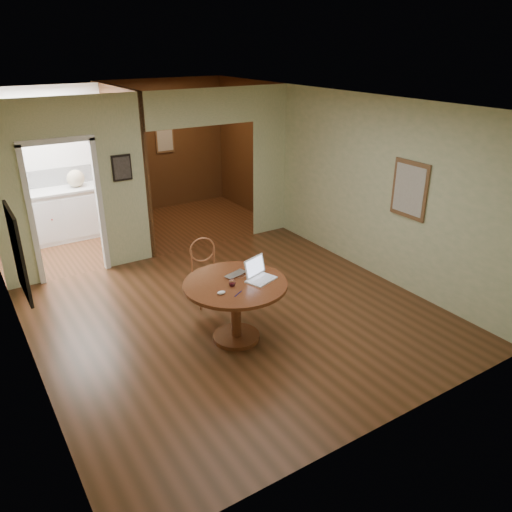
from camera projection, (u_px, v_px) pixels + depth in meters
floor at (239, 317)px, 6.67m from camera, size 5.00×5.00×0.00m
room_shell at (119, 178)px, 8.33m from camera, size 5.20×7.50×5.00m
dining_table at (236, 298)px, 5.97m from camera, size 1.24×1.24×0.77m
chair at (205, 268)px, 6.87m from camera, size 0.46×0.46×0.94m
open_laptop at (258, 273)px, 5.97m from camera, size 0.40×0.40×0.24m
closed_laptop at (238, 276)px, 6.03m from camera, size 0.34×0.27×0.02m
mouse at (221, 293)px, 5.61m from camera, size 0.10×0.06×0.04m
wine_glass at (232, 282)px, 5.79m from camera, size 0.08×0.08×0.09m
pen at (238, 294)px, 5.62m from camera, size 0.13×0.08×0.01m
kitchen_cabinet at (57, 215)px, 9.07m from camera, size 2.06×0.60×0.94m
grocery_bag at (76, 178)px, 9.03m from camera, size 0.35×0.31×0.32m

